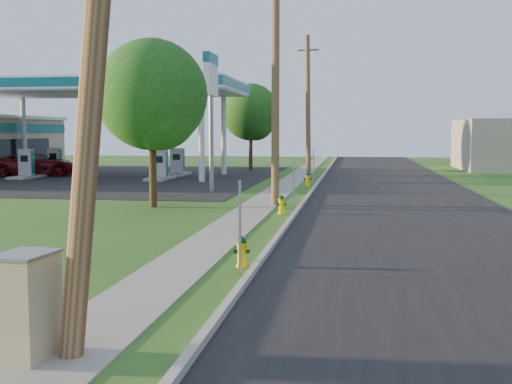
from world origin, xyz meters
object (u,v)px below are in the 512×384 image
utility_pole_far (308,105)px  car_red (36,164)px  fuel_pump_nw (26,167)px  tree_verge (154,99)px  fuel_pump_se (178,165)px  fuel_pump_sw (55,164)px  tree_lot (252,114)px  utility_cabinet (27,306)px  fuel_pump_ne (160,168)px  hydrant_far (308,179)px  price_pylon (211,83)px  utility_pole_mid (275,83)px  hydrant_near (242,252)px  hydrant_mid (281,205)px

utility_pole_far → car_red: bearing=-171.5°
fuel_pump_nw → car_red: fuel_pump_nw is taller
tree_verge → fuel_pump_se: bearing=103.0°
fuel_pump_sw → tree_verge: (13.24, -18.31, 3.57)m
tree_lot → utility_cabinet: size_ratio=4.79×
utility_pole_far → fuel_pump_ne: (-8.90, -5.00, -4.08)m
hydrant_far → fuel_pump_se: bearing=141.4°
tree_verge → tree_lot: tree_lot is taller
utility_pole_far → utility_cabinet: utility_pole_far is taller
fuel_pump_nw → tree_verge: size_ratio=0.48×
utility_pole_far → car_red: size_ratio=1.65×
price_pylon → hydrant_far: price_pylon is taller
utility_pole_mid → tree_lot: size_ratio=1.43×
car_red → fuel_pump_sw: bearing=-35.5°
utility_cabinet → fuel_pump_nw: bearing=118.4°
tree_lot → hydrant_near: 37.12m
tree_lot → hydrant_near: tree_lot is taller
fuel_pump_nw → tree_verge: (13.24, -14.31, 3.57)m
fuel_pump_sw → price_pylon: 18.72m
utility_pole_mid → car_red: 24.26m
fuel_pump_ne → hydrant_mid: fuel_pump_ne is taller
utility_pole_far → tree_verge: (-4.66, -19.32, -0.51)m
utility_pole_far → utility_cabinet: 36.40m
price_pylon → tree_verge: size_ratio=1.03×
hydrant_far → car_red: car_red is taller
hydrant_mid → utility_cabinet: utility_cabinet is taller
utility_pole_mid → utility_pole_far: (0.00, 18.00, -0.15)m
fuel_pump_nw → hydrant_far: fuel_pump_nw is taller
utility_cabinet → car_red: car_red is taller
utility_cabinet → fuel_pump_ne: bearing=104.2°
utility_pole_mid → fuel_pump_se: utility_pole_mid is taller
tree_lot → hydrant_far: bearing=-69.8°
fuel_pump_ne → fuel_pump_se: same height
tree_lot → hydrant_far: size_ratio=8.40×
hydrant_mid → hydrant_far: (0.08, 12.03, 0.05)m
fuel_pump_se → hydrant_far: bearing=-38.6°
fuel_pump_nw → tree_verge: tree_verge is taller
utility_pole_far → hydrant_far: bearing=-85.8°
tree_verge → hydrant_near: size_ratio=9.39×
utility_pole_mid → hydrant_mid: size_ratio=13.71×
utility_pole_far → fuel_pump_nw: (-17.90, -5.00, -4.08)m
utility_pole_mid → fuel_pump_se: 19.65m
utility_pole_far → car_red: utility_pole_far is taller
fuel_pump_nw → utility_pole_far: bearing=15.6°
utility_pole_mid → utility_cabinet: bearing=-93.2°
hydrant_mid → fuel_pump_ne: bearing=121.1°
fuel_pump_ne → hydrant_far: size_ratio=3.93×
fuel_pump_ne → car_red: fuel_pump_ne is taller
utility_pole_mid → tree_lot: utility_pole_mid is taller
fuel_pump_nw → tree_verge: bearing=-47.2°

